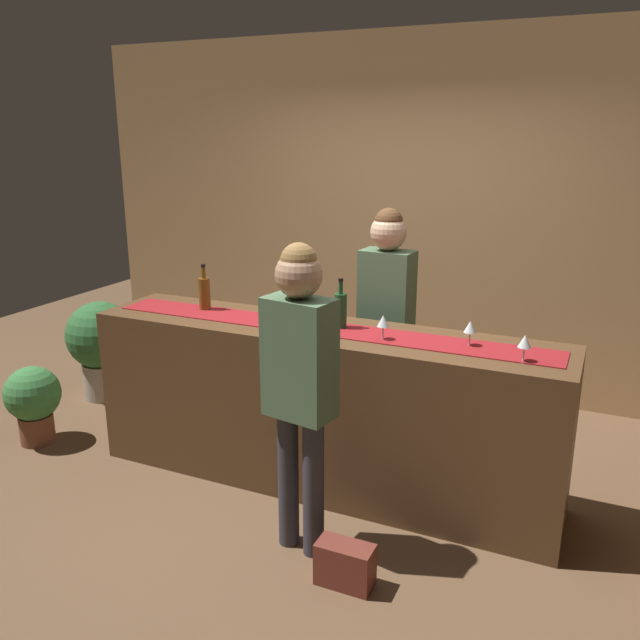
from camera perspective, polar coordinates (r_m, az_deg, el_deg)
ground_plane at (r=4.27m, az=0.12°, el=-13.79°), size 10.00×10.00×0.00m
back_wall at (r=5.53m, az=8.36°, el=8.92°), size 6.00×0.12×2.90m
bar_counter at (r=4.04m, az=0.12°, el=-7.58°), size 2.90×0.60×1.01m
counter_runner_cloth at (r=3.87m, az=0.13°, el=-0.68°), size 2.75×0.28×0.01m
wine_bottle_green at (r=3.84m, az=1.80°, el=0.89°), size 0.07×0.07×0.30m
wine_bottle_amber at (r=4.30m, az=-10.02°, el=2.34°), size 0.07×0.07×0.30m
wine_glass_near_customer at (r=3.61m, az=12.94°, el=-0.65°), size 0.07×0.07×0.14m
wine_glass_mid_counter at (r=3.64m, az=5.52°, el=-0.16°), size 0.07×0.07×0.14m
wine_glass_far_end at (r=3.43m, az=17.40°, el=-1.85°), size 0.07×0.07×0.14m
bartender at (r=4.31m, az=5.80°, el=1.22°), size 0.35×0.23×1.67m
customer_sipping at (r=3.22m, az=-1.78°, el=-4.41°), size 0.37×0.25×1.64m
potted_plant_tall at (r=5.63m, az=-18.50°, el=-1.89°), size 0.55×0.55×0.81m
potted_plant_small at (r=5.03m, az=-23.70°, el=-6.36°), size 0.38×0.38×0.56m
handbag at (r=3.39m, az=2.19°, el=-20.50°), size 0.28×0.14×0.22m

